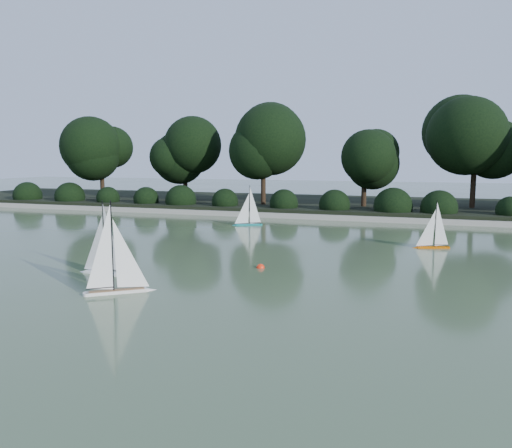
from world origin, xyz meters
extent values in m
plane|color=#425432|center=(0.00, 0.00, 0.00)|extent=(80.00, 80.00, 0.00)
cube|color=gray|center=(0.00, 9.00, 0.09)|extent=(40.00, 0.35, 0.18)
cube|color=black|center=(0.00, 13.00, 0.15)|extent=(40.00, 8.00, 0.30)
cylinder|color=black|center=(-11.00, 11.20, 0.76)|extent=(0.20, 0.20, 1.51)
sphere|color=black|center=(-11.00, 11.20, 2.58)|extent=(2.38, 2.38, 2.38)
cylinder|color=black|center=(-7.00, 11.80, 0.68)|extent=(0.20, 0.20, 1.37)
sphere|color=black|center=(-7.00, 11.80, 2.38)|extent=(2.24, 2.24, 2.24)
cylinder|color=black|center=(-3.00, 10.90, 0.83)|extent=(0.20, 0.20, 1.66)
sphere|color=black|center=(-3.00, 10.90, 2.85)|extent=(2.66, 2.66, 2.66)
cylinder|color=black|center=(1.00, 11.40, 0.63)|extent=(0.20, 0.20, 1.26)
sphere|color=black|center=(1.00, 11.40, 2.21)|extent=(2.10, 2.10, 2.10)
cylinder|color=black|center=(5.00, 12.10, 0.86)|extent=(0.20, 0.20, 1.73)
sphere|color=black|center=(5.00, 12.10, 2.99)|extent=(2.80, 2.80, 2.80)
sphere|color=black|center=(-14.00, 9.90, 0.45)|extent=(1.10, 1.10, 1.10)
sphere|color=black|center=(-12.00, 9.90, 0.45)|extent=(1.10, 1.10, 1.10)
sphere|color=black|center=(-10.00, 9.90, 0.45)|extent=(1.10, 1.10, 1.10)
sphere|color=black|center=(-8.00, 9.90, 0.45)|extent=(1.10, 1.10, 1.10)
sphere|color=black|center=(-6.00, 9.90, 0.45)|extent=(1.10, 1.10, 1.10)
sphere|color=black|center=(-4.00, 9.90, 0.45)|extent=(1.10, 1.10, 1.10)
sphere|color=black|center=(-2.00, 9.90, 0.45)|extent=(1.10, 1.10, 1.10)
sphere|color=black|center=(0.00, 9.90, 0.45)|extent=(1.10, 1.10, 1.10)
sphere|color=black|center=(2.00, 9.90, 0.45)|extent=(1.10, 1.10, 1.10)
sphere|color=black|center=(4.00, 9.90, 0.45)|extent=(1.10, 1.10, 1.10)
sphere|color=black|center=(6.00, 9.90, 0.45)|extent=(1.10, 1.10, 1.10)
cube|color=white|center=(-2.37, -0.73, 0.04)|extent=(0.89, 0.23, 0.09)
cone|color=white|center=(-2.88, -0.70, 0.04)|extent=(0.19, 0.19, 0.18)
cylinder|color=white|center=(-1.93, -0.75, 0.04)|extent=(0.11, 0.11, 0.09)
cylinder|color=black|center=(-2.32, -0.73, 0.77)|extent=(0.02, 0.02, 1.36)
cylinder|color=black|center=(-2.13, -0.74, 0.14)|extent=(0.40, 0.04, 0.01)
cube|color=silver|center=(-1.37, -1.78, 0.05)|extent=(0.86, 0.73, 0.09)
cone|color=silver|center=(-0.94, -1.45, 0.05)|extent=(0.27, 0.27, 0.19)
cylinder|color=silver|center=(-1.75, -2.07, 0.05)|extent=(0.16, 0.16, 0.09)
cube|color=olive|center=(-1.37, -1.78, 0.10)|extent=(0.78, 0.64, 0.01)
cylinder|color=black|center=(-1.41, -1.81, 0.83)|extent=(0.03, 0.03, 1.46)
cylinder|color=black|center=(-1.58, -1.94, 0.15)|extent=(0.35, 0.28, 0.02)
cube|color=#D75900|center=(3.52, 4.22, 0.04)|extent=(0.75, 0.36, 0.07)
cone|color=#D75900|center=(3.12, 4.09, 0.04)|extent=(0.19, 0.19, 0.15)
cylinder|color=#D75900|center=(3.88, 4.33, 0.04)|extent=(0.11, 0.11, 0.07)
cylinder|color=black|center=(3.56, 4.23, 0.65)|extent=(0.02, 0.02, 1.15)
cylinder|color=black|center=(3.72, 4.28, 0.12)|extent=(0.33, 0.11, 0.01)
cube|color=#11797C|center=(-2.14, 6.70, 0.04)|extent=(0.82, 0.47, 0.08)
cone|color=#11797C|center=(-2.58, 6.51, 0.04)|extent=(0.21, 0.21, 0.16)
cylinder|color=#11797C|center=(-1.77, 6.86, 0.04)|extent=(0.13, 0.13, 0.08)
cylinder|color=black|center=(-2.11, 6.72, 0.72)|extent=(0.02, 0.02, 1.27)
cylinder|color=black|center=(-1.94, 6.79, 0.13)|extent=(0.35, 0.16, 0.01)
sphere|color=#FB2B0D|center=(0.24, 0.75, 0.00)|extent=(0.16, 0.16, 0.16)
camera|label=1|loc=(3.31, -8.51, 2.17)|focal=35.00mm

